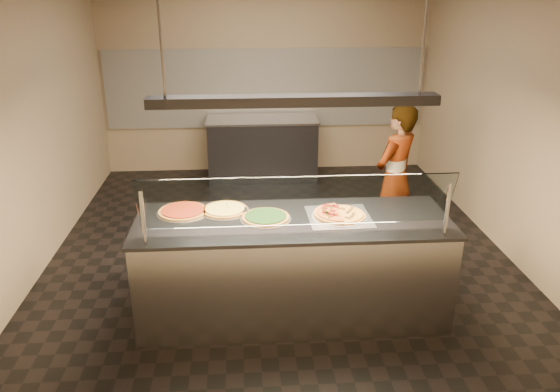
{
  "coord_description": "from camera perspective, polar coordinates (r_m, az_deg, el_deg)",
  "views": [
    {
      "loc": [
        -0.38,
        -5.44,
        2.81
      ],
      "look_at": [
        -0.06,
        -0.87,
        1.02
      ],
      "focal_mm": 35.0,
      "sensor_mm": 36.0,
      "label": 1
    }
  ],
  "objects": [
    {
      "name": "pizza_spinach",
      "position": [
        4.67,
        -1.51,
        -2.2
      ],
      "size": [
        0.44,
        0.44,
        0.03
      ],
      "color": "silver",
      "rests_on": "serving_counter"
    },
    {
      "name": "pizza_spatula",
      "position": [
        4.85,
        -4.94,
        -1.15
      ],
      "size": [
        0.2,
        0.23,
        0.02
      ],
      "color": "#B7B7BC",
      "rests_on": "pizza_spinach"
    },
    {
      "name": "tile_band",
      "position": [
        8.56,
        -1.46,
        11.18
      ],
      "size": [
        4.9,
        0.02,
        1.2
      ],
      "primitive_type": "cube",
      "color": "silver",
      "rests_on": "wall_back"
    },
    {
      "name": "heat_lamp_housing",
      "position": [
        4.35,
        1.47,
        9.94
      ],
      "size": [
        2.3,
        0.18,
        0.08
      ],
      "primitive_type": "cube",
      "color": "#2F2F33",
      "rests_on": "ceiling"
    },
    {
      "name": "ground",
      "position": [
        6.14,
        -0.04,
        -6.01
      ],
      "size": [
        5.0,
        6.0,
        0.02
      ],
      "primitive_type": "cube",
      "color": "black",
      "rests_on": "ground"
    },
    {
      "name": "wall_right",
      "position": [
        6.29,
        23.61,
        7.56
      ],
      "size": [
        0.02,
        6.0,
        3.0
      ],
      "primitive_type": "cube",
      "color": "#93815F",
      "rests_on": "ground"
    },
    {
      "name": "half_pizza_sausage",
      "position": [
        4.74,
        7.49,
        -1.85
      ],
      "size": [
        0.23,
        0.45,
        0.04
      ],
      "color": "brown",
      "rests_on": "perforated_tray"
    },
    {
      "name": "wall_back",
      "position": [
        8.56,
        -1.48,
        12.54
      ],
      "size": [
        5.0,
        0.02,
        3.0
      ],
      "primitive_type": "cube",
      "color": "#93815F",
      "rests_on": "ground"
    },
    {
      "name": "lamp_rod_left",
      "position": [
        4.3,
        -12.44,
        16.68
      ],
      "size": [
        0.02,
        0.02,
        1.01
      ],
      "primitive_type": "cylinder",
      "color": "#B7B7BC",
      "rests_on": "ceiling"
    },
    {
      "name": "lamp_rod_right",
      "position": [
        4.48,
        14.94,
        16.64
      ],
      "size": [
        0.02,
        0.02,
        1.01
      ],
      "primitive_type": "cylinder",
      "color": "#B7B7BC",
      "rests_on": "ceiling"
    },
    {
      "name": "perforated_tray",
      "position": [
        4.73,
        6.2,
        -2.11
      ],
      "size": [
        0.55,
        0.55,
        0.01
      ],
      "color": "silver",
      "rests_on": "serving_counter"
    },
    {
      "name": "serving_counter",
      "position": [
        4.87,
        1.31,
        -7.45
      ],
      "size": [
        2.7,
        0.94,
        0.93
      ],
      "color": "#B7B7BC",
      "rests_on": "ground"
    },
    {
      "name": "half_pizza_pepperoni",
      "position": [
        4.7,
        4.93,
        -1.84
      ],
      "size": [
        0.24,
        0.45,
        0.05
      ],
      "color": "brown",
      "rests_on": "perforated_tray"
    },
    {
      "name": "pizza_tomato",
      "position": [
        4.87,
        -10.1,
        -1.54
      ],
      "size": [
        0.46,
        0.46,
        0.03
      ],
      "color": "silver",
      "rests_on": "serving_counter"
    },
    {
      "name": "prep_table",
      "position": [
        8.33,
        -1.86,
        4.99
      ],
      "size": [
        1.66,
        0.74,
        0.93
      ],
      "color": "#2F2F33",
      "rests_on": "ground"
    },
    {
      "name": "worker",
      "position": [
        6.13,
        11.93,
        1.89
      ],
      "size": [
        0.7,
        0.69,
        1.63
      ],
      "primitive_type": "imported",
      "rotation": [
        0.0,
        0.0,
        3.89
      ],
      "color": "#3B3842",
      "rests_on": "ground"
    },
    {
      "name": "wall_left",
      "position": [
        5.99,
        -24.96,
        6.72
      ],
      "size": [
        0.02,
        6.0,
        3.0
      ],
      "primitive_type": "cube",
      "color": "#93815F",
      "rests_on": "ground"
    },
    {
      "name": "sneeze_guard",
      "position": [
        4.23,
        1.82,
        -0.64
      ],
      "size": [
        2.46,
        0.18,
        0.54
      ],
      "color": "#B7B7BC",
      "rests_on": "serving_counter"
    },
    {
      "name": "pizza_cheese",
      "position": [
        4.85,
        -5.78,
        -1.4
      ],
      "size": [
        0.43,
        0.43,
        0.03
      ],
      "color": "silver",
      "rests_on": "serving_counter"
    },
    {
      "name": "wall_front",
      "position": [
        2.78,
        4.29,
        -6.79
      ],
      "size": [
        5.0,
        0.02,
        3.0
      ],
      "primitive_type": "cube",
      "color": "#93815F",
      "rests_on": "ground"
    }
  ]
}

